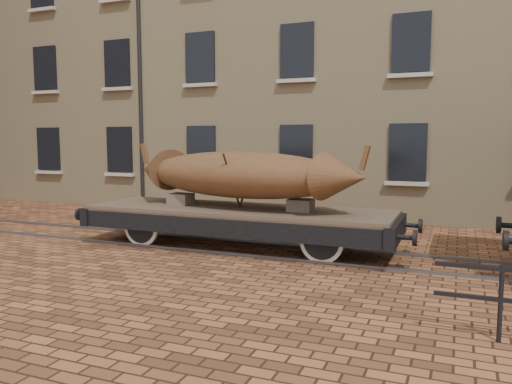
% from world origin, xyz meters
% --- Properties ---
extents(ground, '(90.00, 90.00, 0.00)m').
position_xyz_m(ground, '(0.00, 0.00, 0.00)').
color(ground, '#4D2D1B').
extents(warehouse_cream, '(40.00, 10.19, 14.00)m').
position_xyz_m(warehouse_cream, '(3.00, 9.99, 7.00)').
color(warehouse_cream, '#D1B683').
rests_on(warehouse_cream, ground).
extents(rail_track, '(30.00, 1.52, 0.06)m').
position_xyz_m(rail_track, '(0.00, 0.00, 0.03)').
color(rail_track, '#59595E').
rests_on(rail_track, ground).
extents(flatcar_wagon, '(8.21, 2.23, 1.24)m').
position_xyz_m(flatcar_wagon, '(-2.36, -0.00, 0.77)').
color(flatcar_wagon, '#4B422F').
rests_on(flatcar_wagon, ground).
extents(iron_boat, '(6.21, 2.57, 1.51)m').
position_xyz_m(iron_boat, '(-2.30, -0.00, 1.76)').
color(iron_boat, brown).
rests_on(iron_boat, flatcar_wagon).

